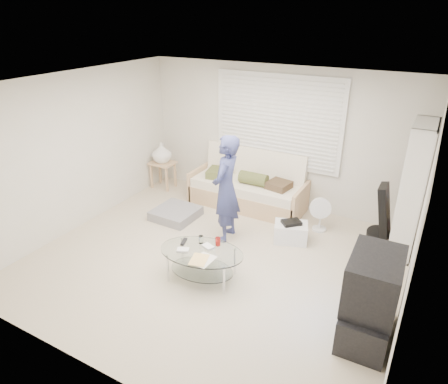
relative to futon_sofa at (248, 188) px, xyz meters
The scene contains 13 objects.
ground 1.94m from the futon_sofa, 79.12° to the right, with size 5.00×5.00×0.00m, color #BBA991.
room_shell 1.94m from the futon_sofa, 75.52° to the right, with size 5.02×4.52×2.51m.
window_blinds 1.31m from the futon_sofa, 42.15° to the left, with size 2.32×0.08×1.62m.
futon_sofa is the anchor object (origin of this frame).
grey_floor_pillow 1.41m from the futon_sofa, 129.77° to the right, with size 0.70×0.70×0.16m, color slate.
side_table 1.90m from the futon_sofa, behind, with size 0.48×0.38×0.94m.
bookshelf 2.77m from the futon_sofa, ahead, with size 0.31×0.83×1.97m.
guitar_case 2.40m from the futon_sofa, ahead, with size 0.36×0.36×0.98m.
floor_fan 1.46m from the futon_sofa, 10.62° to the right, with size 0.36×0.24×0.58m.
storage_bin 1.42m from the futon_sofa, 36.23° to the right, with size 0.59×0.50×0.35m.
tv_unit 3.45m from the futon_sofa, 42.11° to the right, with size 0.54×0.95×1.02m.
coffee_table 2.35m from the futon_sofa, 79.69° to the right, with size 1.24×0.90×0.54m.
standing_person 1.35m from the futon_sofa, 80.72° to the right, with size 0.62×0.40×1.69m, color navy.
Camera 1 is at (2.46, -4.19, 3.32)m, focal length 32.00 mm.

